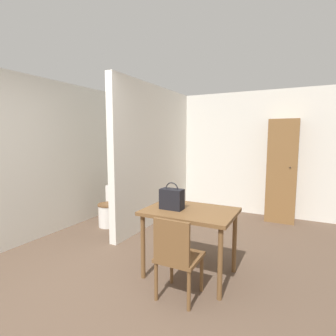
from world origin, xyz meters
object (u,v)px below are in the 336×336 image
at_px(wooden_chair, 177,255).
at_px(handbag, 172,199).
at_px(toilet, 111,208).
at_px(dining_table, 190,218).
at_px(wooden_cabinet, 282,171).

relative_size(wooden_chair, handbag, 2.70).
bearing_deg(toilet, dining_table, -26.34).
height_order(wooden_chair, handbag, handbag).
distance_m(toilet, wooden_cabinet, 3.25).
bearing_deg(dining_table, handbag, -161.71).
bearing_deg(dining_table, toilet, 153.66).
bearing_deg(wooden_cabinet, dining_table, -106.39).
relative_size(dining_table, wooden_cabinet, 0.52).
height_order(dining_table, toilet, dining_table).
distance_m(dining_table, wooden_cabinet, 2.76).
bearing_deg(wooden_chair, dining_table, 97.43).
xyz_separation_m(toilet, handbag, (1.73, -1.02, 0.59)).
bearing_deg(wooden_chair, handbag, 121.70).
height_order(toilet, handbag, handbag).
height_order(handbag, wooden_cabinet, wooden_cabinet).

